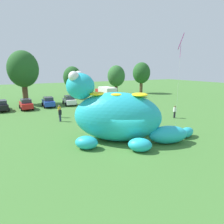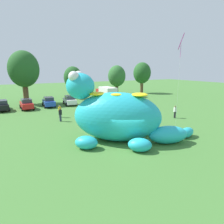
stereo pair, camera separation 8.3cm
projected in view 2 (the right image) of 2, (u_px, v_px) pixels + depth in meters
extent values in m
plane|color=#427533|center=(124.00, 146.00, 17.94)|extent=(160.00, 160.00, 0.00)
ellipsoid|color=#23B2C6|center=(117.00, 117.00, 18.99)|extent=(8.90, 8.12, 4.56)
ellipsoid|color=#23B2C6|center=(80.00, 86.00, 18.97)|extent=(3.56, 3.51, 2.40)
sphere|color=white|center=(74.00, 77.00, 18.21)|extent=(0.96, 0.96, 0.96)
sphere|color=white|center=(79.00, 76.00, 19.48)|extent=(0.96, 0.96, 0.96)
ellipsoid|color=yellow|center=(97.00, 94.00, 18.85)|extent=(2.26, 2.33, 0.30)
ellipsoid|color=yellow|center=(117.00, 94.00, 18.55)|extent=(2.26, 2.33, 0.30)
ellipsoid|color=yellow|center=(140.00, 95.00, 18.22)|extent=(2.26, 2.33, 0.30)
ellipsoid|color=#23B2C6|center=(86.00, 142.00, 17.28)|extent=(2.39, 2.29, 1.11)
ellipsoid|color=#23B2C6|center=(100.00, 126.00, 22.16)|extent=(2.39, 2.29, 1.11)
ellipsoid|color=#23B2C6|center=(140.00, 145.00, 16.75)|extent=(2.39, 2.29, 1.11)
ellipsoid|color=#23B2C6|center=(141.00, 129.00, 21.24)|extent=(2.39, 2.29, 1.11)
ellipsoid|color=#23B2C6|center=(168.00, 135.00, 18.55)|extent=(4.02, 2.81, 1.59)
ellipsoid|color=#23B2C6|center=(186.00, 133.00, 20.15)|extent=(2.26, 1.46, 0.97)
cube|color=black|center=(2.00, 106.00, 32.65)|extent=(2.06, 4.24, 0.80)
cube|color=#2D333D|center=(1.00, 102.00, 32.38)|extent=(1.67, 2.09, 0.60)
cylinder|color=black|center=(7.00, 107.00, 34.23)|extent=(0.30, 0.66, 0.64)
cylinder|color=black|center=(9.00, 109.00, 32.14)|extent=(0.30, 0.66, 0.64)
cube|color=red|center=(27.00, 105.00, 33.87)|extent=(1.84, 4.16, 0.80)
cube|color=#2D333D|center=(26.00, 101.00, 33.60)|extent=(1.56, 2.02, 0.60)
cylinder|color=black|center=(20.00, 106.00, 34.63)|extent=(0.26, 0.65, 0.64)
cylinder|color=black|center=(31.00, 106.00, 35.45)|extent=(0.26, 0.65, 0.64)
cylinder|color=black|center=(22.00, 109.00, 32.47)|extent=(0.26, 0.65, 0.64)
cylinder|color=black|center=(33.00, 108.00, 33.28)|extent=(0.26, 0.65, 0.64)
cube|color=#2347B7|center=(49.00, 103.00, 36.05)|extent=(1.86, 4.17, 0.80)
cube|color=#2D333D|center=(49.00, 99.00, 35.77)|extent=(1.57, 2.03, 0.60)
cylinder|color=black|center=(43.00, 104.00, 36.90)|extent=(0.27, 0.65, 0.64)
cylinder|color=black|center=(53.00, 103.00, 37.61)|extent=(0.27, 0.65, 0.64)
cylinder|color=black|center=(45.00, 106.00, 34.65)|extent=(0.27, 0.65, 0.64)
cylinder|color=black|center=(55.00, 106.00, 35.36)|extent=(0.27, 0.65, 0.64)
cube|color=white|center=(70.00, 101.00, 37.80)|extent=(1.95, 4.20, 0.80)
cube|color=#2D333D|center=(70.00, 97.00, 37.52)|extent=(1.62, 2.06, 0.60)
cylinder|color=black|center=(64.00, 102.00, 38.68)|extent=(0.28, 0.65, 0.64)
cylinder|color=black|center=(73.00, 102.00, 39.36)|extent=(0.28, 0.65, 0.64)
cylinder|color=black|center=(67.00, 105.00, 36.41)|extent=(0.28, 0.65, 0.64)
cylinder|color=black|center=(76.00, 104.00, 37.09)|extent=(0.28, 0.65, 0.64)
cube|color=#B2231E|center=(102.00, 93.00, 43.53)|extent=(2.08, 1.89, 1.90)
cube|color=silver|center=(108.00, 94.00, 40.63)|extent=(2.31, 4.69, 2.50)
cylinder|color=black|center=(97.00, 98.00, 43.32)|extent=(0.32, 0.91, 0.90)
cylinder|color=black|center=(106.00, 97.00, 44.14)|extent=(0.32, 0.91, 0.90)
cylinder|color=black|center=(106.00, 101.00, 39.04)|extent=(0.32, 0.91, 0.90)
cylinder|color=black|center=(116.00, 101.00, 39.90)|extent=(0.32, 0.91, 0.90)
cylinder|color=brown|center=(26.00, 95.00, 38.70)|extent=(0.99, 0.99, 3.45)
ellipsoid|color=#235623|center=(24.00, 69.00, 37.69)|extent=(5.52, 5.52, 6.63)
cylinder|color=brown|center=(74.00, 93.00, 45.46)|extent=(0.71, 0.71, 2.47)
ellipsoid|color=#235623|center=(73.00, 77.00, 44.74)|extent=(3.95, 3.95, 4.74)
cylinder|color=brown|center=(117.00, 91.00, 48.85)|extent=(0.73, 0.73, 2.56)
ellipsoid|color=#2D662D|center=(117.00, 76.00, 48.11)|extent=(4.10, 4.10, 4.92)
cylinder|color=brown|center=(142.00, 88.00, 55.03)|extent=(0.82, 0.82, 2.86)
ellipsoid|color=#235623|center=(142.00, 73.00, 54.20)|extent=(4.57, 4.57, 5.49)
cylinder|color=#2D334C|center=(61.00, 118.00, 26.18)|extent=(0.26, 0.26, 0.88)
cube|color=black|center=(60.00, 112.00, 26.03)|extent=(0.38, 0.22, 0.60)
sphere|color=brown|center=(60.00, 109.00, 25.94)|extent=(0.22, 0.22, 0.22)
cylinder|color=black|center=(60.00, 114.00, 28.27)|extent=(0.26, 0.26, 0.88)
cube|color=gold|center=(60.00, 109.00, 28.12)|extent=(0.38, 0.22, 0.60)
sphere|color=#9E7051|center=(59.00, 106.00, 28.03)|extent=(0.22, 0.22, 0.22)
cylinder|color=#2D334C|center=(104.00, 107.00, 33.16)|extent=(0.26, 0.26, 0.88)
cube|color=#338C4C|center=(104.00, 103.00, 33.01)|extent=(0.38, 0.22, 0.60)
sphere|color=#9E7051|center=(104.00, 100.00, 32.92)|extent=(0.22, 0.22, 0.22)
cylinder|color=black|center=(175.00, 115.00, 27.92)|extent=(0.26, 0.26, 0.88)
cube|color=white|center=(175.00, 110.00, 27.76)|extent=(0.38, 0.22, 0.60)
sphere|color=brown|center=(175.00, 106.00, 27.67)|extent=(0.22, 0.22, 0.22)
cylinder|color=brown|center=(175.00, 132.00, 21.62)|extent=(0.06, 0.06, 0.15)
cylinder|color=silver|center=(178.00, 88.00, 20.65)|extent=(0.01, 0.01, 9.03)
cube|color=#D833A5|center=(181.00, 41.00, 19.70)|extent=(1.13, 1.13, 1.44)
cylinder|color=#D833A5|center=(181.00, 51.00, 19.89)|extent=(0.03, 0.03, 1.20)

